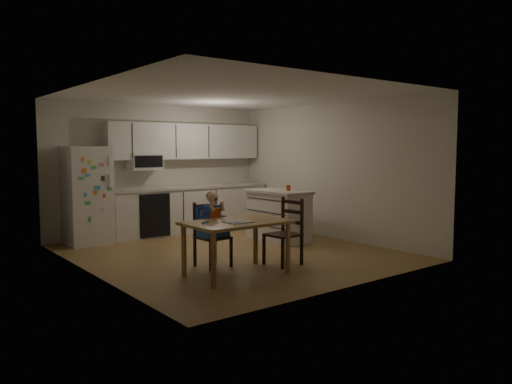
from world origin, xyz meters
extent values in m
cube|color=olive|center=(0.00, 0.00, -0.01)|extent=(4.50, 5.00, 0.01)
cube|color=beige|center=(0.00, 2.50, 1.25)|extent=(4.50, 0.02, 2.50)
cube|color=beige|center=(-2.25, 0.00, 1.25)|extent=(0.02, 5.00, 2.50)
cube|color=beige|center=(2.25, 0.00, 1.25)|extent=(0.02, 5.00, 2.50)
cube|color=white|center=(0.00, 0.00, 2.50)|extent=(4.50, 5.00, 0.01)
cube|color=silver|center=(-1.55, 2.15, 0.85)|extent=(0.72, 0.70, 1.70)
cube|color=silver|center=(0.53, 2.20, 0.43)|extent=(3.34, 0.60, 0.86)
cube|color=beige|center=(0.53, 2.19, 0.89)|extent=(3.37, 0.62, 0.05)
cube|color=black|center=(-0.39, 1.89, 0.43)|extent=(0.60, 0.02, 0.80)
cube|color=silver|center=(0.53, 2.33, 1.80)|extent=(3.34, 0.34, 0.70)
cube|color=silver|center=(-0.39, 2.30, 1.42)|extent=(0.60, 0.38, 0.33)
cube|color=silver|center=(1.28, 0.36, 0.43)|extent=(0.59, 1.18, 0.86)
cube|color=beige|center=(1.28, 0.36, 0.89)|extent=(0.65, 1.23, 0.05)
cylinder|color=red|center=(1.40, 0.21, 0.96)|extent=(0.08, 0.08, 0.10)
cube|color=brown|center=(-0.75, -1.19, 0.69)|extent=(1.33, 0.86, 0.04)
cylinder|color=brown|center=(-1.34, -1.54, 0.34)|extent=(0.07, 0.07, 0.68)
cylinder|color=brown|center=(-1.34, -0.83, 0.34)|extent=(0.07, 0.07, 0.68)
cylinder|color=brown|center=(-0.16, -1.54, 0.34)|extent=(0.07, 0.07, 0.68)
cylinder|color=brown|center=(-0.16, -0.83, 0.34)|extent=(0.07, 0.07, 0.68)
cube|color=#ABABAF|center=(-0.80, -1.28, 0.72)|extent=(0.32, 0.28, 0.01)
cylinder|color=#1D4FB3|center=(-1.18, -1.09, 0.72)|extent=(0.12, 0.06, 0.02)
cube|color=black|center=(-0.75, -0.62, 0.42)|extent=(0.44, 0.44, 0.03)
cube|color=black|center=(-0.92, -0.81, 0.20)|extent=(0.04, 0.04, 0.40)
cube|color=black|center=(-0.95, -0.45, 0.20)|extent=(0.04, 0.04, 0.40)
cube|color=black|center=(-0.55, -0.78, 0.20)|extent=(0.04, 0.04, 0.40)
cube|color=black|center=(-0.59, -0.42, 0.20)|extent=(0.04, 0.04, 0.40)
cube|color=black|center=(-0.77, -0.44, 0.67)|extent=(0.40, 0.07, 0.48)
cube|color=#1D4FB3|center=(-0.75, -0.62, 0.48)|extent=(0.39, 0.36, 0.10)
cube|color=#1D4FB3|center=(-0.76, -0.48, 0.69)|extent=(0.37, 0.09, 0.32)
cube|color=#5580D6|center=(-0.75, -0.64, 0.53)|extent=(0.30, 0.27, 0.02)
cube|color=#254C94|center=(-0.75, -0.61, 0.75)|extent=(0.22, 0.15, 0.25)
cube|color=#D75528|center=(-0.75, -0.67, 0.74)|extent=(0.18, 0.03, 0.19)
sphere|color=beige|center=(-0.75, -0.62, 0.98)|extent=(0.18, 0.18, 0.16)
ellipsoid|color=olive|center=(-0.75, -0.62, 1.00)|extent=(0.18, 0.17, 0.13)
cube|color=black|center=(0.10, -1.14, 0.43)|extent=(0.45, 0.45, 0.03)
cube|color=black|center=(-0.10, -0.96, 0.21)|extent=(0.04, 0.04, 0.42)
cube|color=black|center=(0.27, -0.93, 0.21)|extent=(0.04, 0.04, 0.42)
cube|color=black|center=(-0.08, -1.34, 0.21)|extent=(0.04, 0.04, 0.42)
cube|color=black|center=(0.30, -1.31, 0.21)|extent=(0.04, 0.04, 0.42)
cube|color=black|center=(0.29, -1.12, 0.70)|extent=(0.06, 0.42, 0.50)
camera|label=1|loc=(-4.52, -6.45, 1.67)|focal=35.00mm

